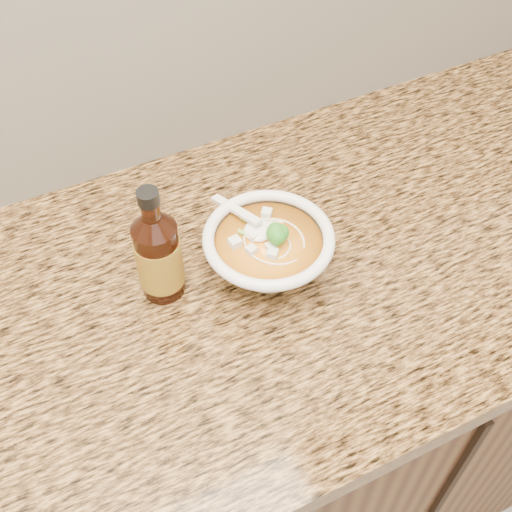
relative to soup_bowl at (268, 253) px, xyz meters
name	(u,v)px	position (x,y,z in m)	size (l,w,h in m)	color
cabinet	(118,475)	(-0.31, 0.01, -0.51)	(4.00, 0.65, 0.86)	black
counter_slab	(66,352)	(-0.31, 0.01, -0.06)	(4.00, 0.68, 0.04)	#A1733B
soup_bowl	(268,253)	(0.00, 0.00, 0.00)	(0.19, 0.21, 0.11)	white
hot_sauce_bottle	(159,256)	(-0.15, 0.04, 0.03)	(0.07, 0.07, 0.20)	#371307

